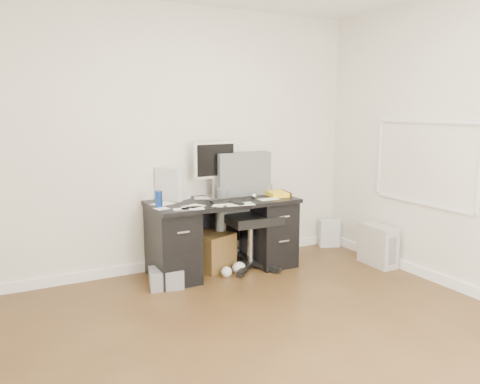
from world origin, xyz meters
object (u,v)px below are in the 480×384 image
object	(u,v)px
lcd_monitor	(215,169)
keyboard	(230,201)
pc_tower	(378,245)
desk	(223,233)
wicker_basket	(212,251)
office_chair	(251,212)

from	to	relation	value
lcd_monitor	keyboard	world-z (taller)	lcd_monitor
lcd_monitor	keyboard	distance (m)	0.42
lcd_monitor	keyboard	xyz separation A→B (m)	(0.02, -0.30, -0.29)
lcd_monitor	pc_tower	distance (m)	1.94
desk	pc_tower	distance (m)	1.68
pc_tower	wicker_basket	bearing A→B (deg)	157.79
keyboard	wicker_basket	xyz separation A→B (m)	(-0.10, 0.24, -0.57)
desk	pc_tower	world-z (taller)	desk
desk	lcd_monitor	xyz separation A→B (m)	(-0.01, 0.17, 0.65)
lcd_monitor	wicker_basket	distance (m)	0.86
desk	lcd_monitor	world-z (taller)	lcd_monitor
desk	lcd_monitor	distance (m)	0.67
desk	office_chair	xyz separation A→B (m)	(0.30, -0.06, 0.21)
keyboard	wicker_basket	bearing A→B (deg)	118.59
wicker_basket	desk	bearing A→B (deg)	-52.57
desk	wicker_basket	world-z (taller)	desk
keyboard	lcd_monitor	bearing A→B (deg)	100.69
keyboard	office_chair	size ratio (longest dim) A/B	0.32
lcd_monitor	pc_tower	world-z (taller)	lcd_monitor
lcd_monitor	pc_tower	xyz separation A→B (m)	(1.56, -0.79, -0.83)
wicker_basket	pc_tower	bearing A→B (deg)	-23.99
desk	wicker_basket	size ratio (longest dim) A/B	3.95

